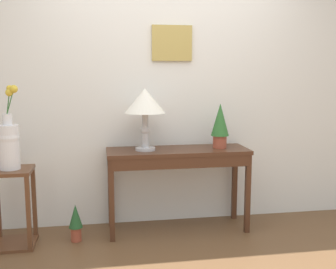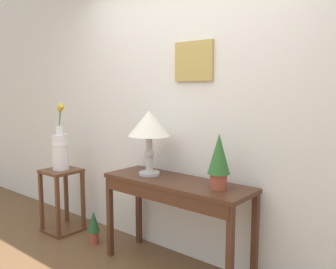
% 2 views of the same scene
% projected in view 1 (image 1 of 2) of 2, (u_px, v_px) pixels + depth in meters
% --- Properties ---
extents(back_wall_with_art, '(9.00, 0.13, 2.80)m').
position_uv_depth(back_wall_with_art, '(164.00, 79.00, 3.95)').
color(back_wall_with_art, silver).
rests_on(back_wall_with_art, ground).
extents(console_table, '(1.30, 0.43, 0.77)m').
position_uv_depth(console_table, '(178.00, 161.00, 3.75)').
color(console_table, '#472819').
rests_on(console_table, ground).
extents(table_lamp, '(0.37, 0.37, 0.56)m').
position_uv_depth(table_lamp, '(145.00, 104.00, 3.64)').
color(table_lamp, '#B7B7BC').
rests_on(table_lamp, console_table).
extents(potted_plant_on_console, '(0.17, 0.17, 0.42)m').
position_uv_depth(potted_plant_on_console, '(220.00, 124.00, 3.79)').
color(potted_plant_on_console, '#9E4733').
rests_on(potted_plant_on_console, console_table).
extents(pedestal_stand_left, '(0.35, 0.35, 0.67)m').
position_uv_depth(pedestal_stand_left, '(13.00, 208.00, 3.46)').
color(pedestal_stand_left, '#56331E').
rests_on(pedestal_stand_left, ground).
extents(flower_vase_tall, '(0.19, 0.18, 0.70)m').
position_uv_depth(flower_vase_tall, '(9.00, 141.00, 3.37)').
color(flower_vase_tall, silver).
rests_on(flower_vase_tall, pedestal_stand_left).
extents(potted_plant_floor, '(0.12, 0.12, 0.33)m').
position_uv_depth(potted_plant_floor, '(76.00, 221.00, 3.57)').
color(potted_plant_floor, '#9E4733').
rests_on(potted_plant_floor, ground).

